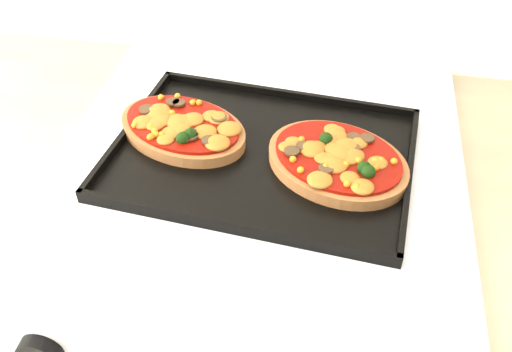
% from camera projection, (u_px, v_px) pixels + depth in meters
% --- Properties ---
extents(stove, '(0.60, 0.60, 0.91)m').
position_uv_depth(stove, '(257.00, 331.00, 1.14)').
color(stove, white).
rests_on(stove, floor).
extents(baking_tray, '(0.45, 0.35, 0.02)m').
position_uv_depth(baking_tray, '(262.00, 152.00, 0.82)').
color(baking_tray, black).
rests_on(baking_tray, stove).
extents(pizza_left, '(0.24, 0.20, 0.03)m').
position_uv_depth(pizza_left, '(183.00, 126.00, 0.85)').
color(pizza_left, brown).
rests_on(pizza_left, baking_tray).
extents(pizza_right, '(0.25, 0.23, 0.03)m').
position_uv_depth(pizza_right, '(337.00, 159.00, 0.79)').
color(pizza_right, brown).
rests_on(pizza_right, baking_tray).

